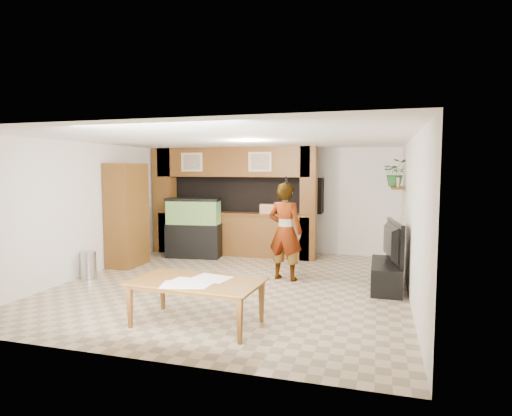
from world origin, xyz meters
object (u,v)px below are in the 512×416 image
(pantry_cabinet, at_px, (127,215))
(person, at_px, (285,231))
(television, at_px, (387,242))
(aquarium, at_px, (194,229))
(dining_table, at_px, (196,304))

(pantry_cabinet, distance_m, person, 3.53)
(pantry_cabinet, xyz_separation_m, television, (5.35, -0.32, -0.28))
(aquarium, bearing_deg, pantry_cabinet, -136.95)
(aquarium, xyz_separation_m, person, (2.51, -1.41, 0.23))
(dining_table, bearing_deg, pantry_cabinet, 138.64)
(television, distance_m, person, 1.83)
(television, bearing_deg, pantry_cabinet, 77.89)
(pantry_cabinet, distance_m, television, 5.37)
(television, bearing_deg, person, 78.40)
(aquarium, relative_size, person, 0.76)
(person, bearing_deg, pantry_cabinet, 8.59)
(television, bearing_deg, dining_table, 127.86)
(television, height_order, dining_table, television)
(television, relative_size, person, 0.69)
(pantry_cabinet, relative_size, dining_table, 1.28)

